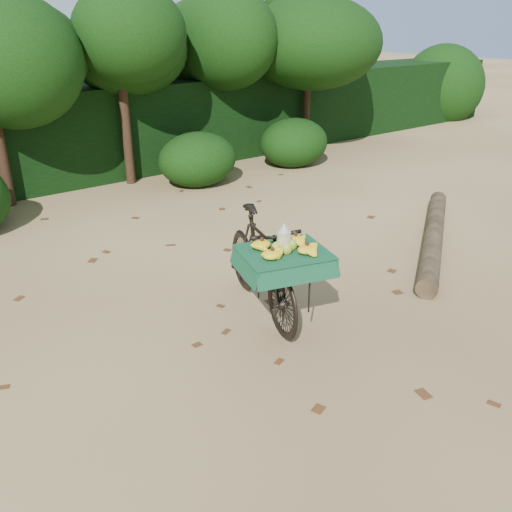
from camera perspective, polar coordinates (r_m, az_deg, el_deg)
ground at (r=6.79m, az=2.76°, el=-2.72°), size 80.00×80.00×0.00m
vendor_bicycle at (r=5.86m, az=0.61°, el=-0.79°), size 1.21×2.02×1.16m
fallen_log at (r=8.29m, az=18.20°, el=2.11°), size 3.21×2.20×0.26m
hedge_backdrop at (r=11.78m, az=-17.95°, el=12.28°), size 26.00×1.80×1.80m
tree_row at (r=10.67m, az=-20.46°, el=16.87°), size 14.50×2.00×4.00m
bush_clumps at (r=10.28m, az=-10.92°, el=8.85°), size 8.80×1.70×0.90m
leaf_litter at (r=7.24m, az=-0.58°, el=-0.87°), size 7.00×7.30×0.01m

